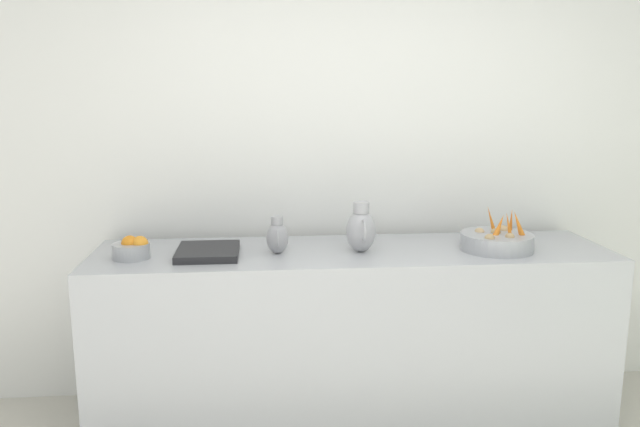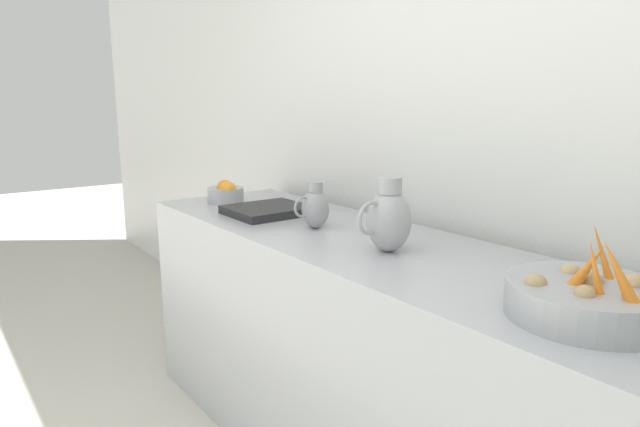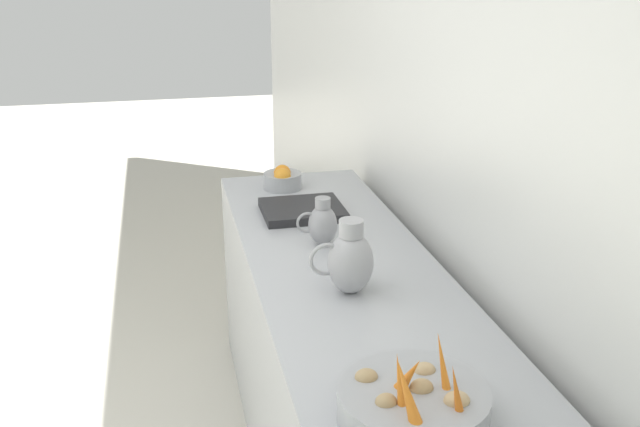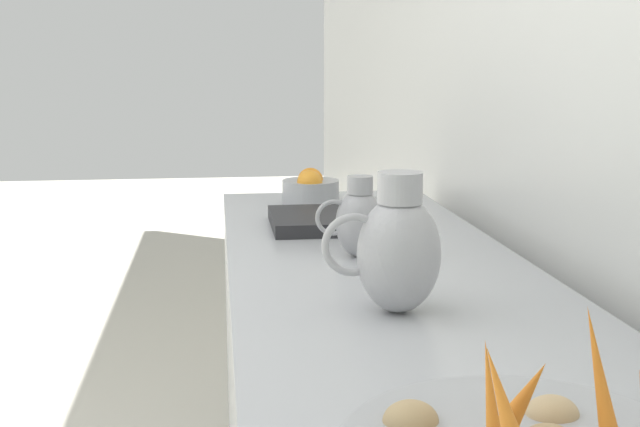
{
  "view_description": "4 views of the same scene",
  "coord_description": "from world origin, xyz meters",
  "px_view_note": "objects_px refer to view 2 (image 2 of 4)",
  "views": [
    {
      "loc": [
        1.55,
        -0.5,
        1.73
      ],
      "look_at": [
        -1.44,
        -0.23,
        1.14
      ],
      "focal_mm": 35.0,
      "sensor_mm": 36.0,
      "label": 1
    },
    {
      "loc": [
        -0.21,
        1.27,
        1.44
      ],
      "look_at": [
        -1.39,
        -0.3,
        1.03
      ],
      "focal_mm": 30.72,
      "sensor_mm": 36.0,
      "label": 2
    },
    {
      "loc": [
        -0.9,
        2.03,
        1.99
      ],
      "look_at": [
        -1.41,
        -0.23,
        1.14
      ],
      "focal_mm": 40.04,
      "sensor_mm": 36.0,
      "label": 3
    },
    {
      "loc": [
        -1.15,
        1.35,
        1.38
      ],
      "look_at": [
        -1.34,
        -0.14,
        1.09
      ],
      "focal_mm": 45.34,
      "sensor_mm": 36.0,
      "label": 4
    }
  ],
  "objects_px": {
    "vegetable_colander": "(587,299)",
    "metal_pitcher_tall": "(388,218)",
    "orange_bowl": "(226,193)",
    "metal_pitcher_short": "(315,207)"
  },
  "relations": [
    {
      "from": "metal_pitcher_tall",
      "to": "metal_pitcher_short",
      "type": "relative_size",
      "value": 1.35
    },
    {
      "from": "vegetable_colander",
      "to": "metal_pitcher_tall",
      "type": "distance_m",
      "value": 0.7
    },
    {
      "from": "orange_bowl",
      "to": "vegetable_colander",
      "type": "bearing_deg",
      "value": 89.88
    },
    {
      "from": "vegetable_colander",
      "to": "metal_pitcher_short",
      "type": "xyz_separation_m",
      "value": [
        -0.03,
        -1.12,
        0.04
      ]
    },
    {
      "from": "vegetable_colander",
      "to": "orange_bowl",
      "type": "distance_m",
      "value": 1.82
    },
    {
      "from": "metal_pitcher_tall",
      "to": "metal_pitcher_short",
      "type": "distance_m",
      "value": 0.42
    },
    {
      "from": "orange_bowl",
      "to": "metal_pitcher_short",
      "type": "relative_size",
      "value": 0.96
    },
    {
      "from": "vegetable_colander",
      "to": "orange_bowl",
      "type": "height_order",
      "value": "vegetable_colander"
    },
    {
      "from": "vegetable_colander",
      "to": "orange_bowl",
      "type": "relative_size",
      "value": 2.04
    },
    {
      "from": "orange_bowl",
      "to": "metal_pitcher_tall",
      "type": "xyz_separation_m",
      "value": [
        -0.03,
        1.12,
        0.07
      ]
    }
  ]
}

